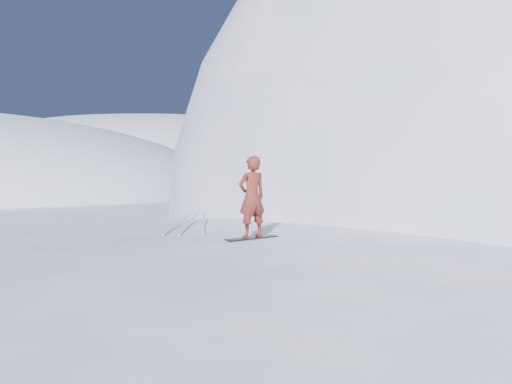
% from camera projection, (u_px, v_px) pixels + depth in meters
% --- Properties ---
extents(ground, '(400.00, 400.00, 0.00)m').
position_uv_depth(ground, '(229.00, 375.00, 9.12)').
color(ground, white).
rests_on(ground, ground).
extents(near_ridge, '(36.00, 28.00, 4.80)m').
position_uv_depth(near_ridge, '(285.00, 325.00, 12.00)').
color(near_ridge, white).
rests_on(near_ridge, ground).
extents(peak_shoulder, '(28.00, 24.00, 18.00)m').
position_uv_depth(peak_shoulder, '(442.00, 236.00, 27.98)').
color(peak_shoulder, white).
rests_on(peak_shoulder, ground).
extents(far_ridge_c, '(140.00, 90.00, 36.00)m').
position_uv_depth(far_ridge_c, '(147.00, 184.00, 122.45)').
color(far_ridge_c, white).
rests_on(far_ridge_c, ground).
extents(wind_bumps, '(16.00, 14.40, 1.00)m').
position_uv_depth(wind_bumps, '(220.00, 335.00, 11.29)').
color(wind_bumps, white).
rests_on(wind_bumps, ground).
extents(snowboard, '(1.28, 1.07, 0.02)m').
position_uv_depth(snowboard, '(252.00, 238.00, 11.31)').
color(snowboard, black).
rests_on(snowboard, near_ridge).
extents(snowboarder, '(0.88, 0.83, 2.02)m').
position_uv_depth(snowboarder, '(252.00, 197.00, 11.26)').
color(snowboarder, maroon).
rests_on(snowboarder, snowboard).
extents(board_tracks, '(1.81, 5.97, 0.04)m').
position_uv_depth(board_tracks, '(191.00, 221.00, 14.79)').
color(board_tracks, silver).
rests_on(board_tracks, ground).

